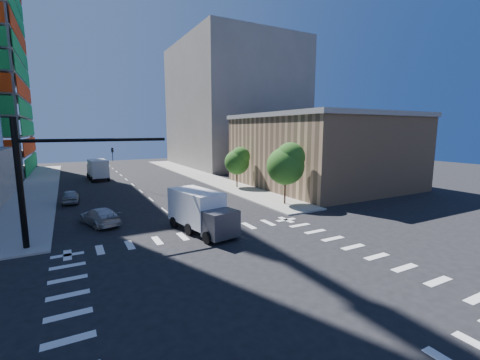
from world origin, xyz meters
TOP-DOWN VIEW (x-y plane):
  - ground at (0.00, 0.00)m, footprint 160.00×160.00m
  - road_markings at (0.00, 0.00)m, footprint 20.00×20.00m
  - sidewalk_ne at (12.50, 40.00)m, footprint 5.00×60.00m
  - sidewalk_nw at (-12.50, 40.00)m, footprint 5.00×60.00m
  - commercial_building at (25.00, 22.00)m, footprint 20.50×22.50m
  - bg_building_ne at (27.00, 55.00)m, footprint 24.00×30.00m
  - signal_mast_nw at (-10.00, 11.50)m, footprint 10.20×0.40m
  - tree_south at (12.63, 13.90)m, footprint 4.16×4.16m
  - tree_north at (12.93, 25.90)m, footprint 3.54×3.52m
  - car_nb_far at (2.59, 19.73)m, footprint 3.06×5.01m
  - car_sb_near at (-6.39, 15.60)m, footprint 3.50×5.54m
  - car_sb_mid at (-8.50, 26.52)m, footprint 2.07×4.51m
  - box_truck_near at (0.80, 9.13)m, footprint 3.89×6.78m
  - box_truck_far at (-4.23, 44.20)m, footprint 3.16×6.66m

SIDE VIEW (x-z plane):
  - ground at x=0.00m, z-range 0.00..0.00m
  - road_markings at x=0.00m, z-range 0.00..0.01m
  - sidewalk_ne at x=12.50m, z-range 0.00..0.15m
  - sidewalk_nw at x=-12.50m, z-range 0.00..0.15m
  - car_nb_far at x=2.59m, z-range 0.00..1.30m
  - car_sb_near at x=-6.39m, z-range 0.00..1.50m
  - car_sb_mid at x=-8.50m, z-range 0.00..1.50m
  - box_truck_near at x=0.80m, z-range -0.19..3.15m
  - box_truck_far at x=-4.23m, z-range -0.20..3.21m
  - tree_north at x=12.93m, z-range 1.10..6.88m
  - tree_south at x=12.63m, z-range 1.27..8.10m
  - commercial_building at x=25.00m, z-range 0.01..10.61m
  - signal_mast_nw at x=-10.00m, z-range 0.99..9.99m
  - bg_building_ne at x=27.00m, z-range 0.00..28.00m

